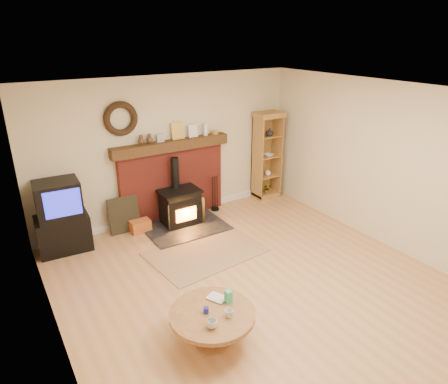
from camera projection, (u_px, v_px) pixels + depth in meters
ground at (258, 286)px, 5.50m from camera, size 5.50×5.50×0.00m
room_shell at (256, 167)px, 4.92m from camera, size 5.02×5.52×2.61m
chimney_breast at (173, 176)px, 7.30m from camera, size 2.20×0.22×1.78m
wood_stove at (181, 209)px, 7.14m from camera, size 1.40×1.00×1.22m
area_rug at (206, 252)px, 6.36m from camera, size 1.86×1.38×0.01m
tv_unit at (61, 218)px, 6.25m from camera, size 0.82×0.60×1.16m
curio_cabinet at (266, 156)px, 8.19m from camera, size 0.58×0.42×1.79m
firelog_box at (140, 226)px, 6.97m from camera, size 0.35×0.22×0.21m
leaning_painting at (124, 215)px, 6.90m from camera, size 0.53×0.14×0.64m
fire_tools at (215, 204)px, 7.81m from camera, size 0.16×0.16×0.70m
coffee_table at (213, 318)px, 4.40m from camera, size 0.96×0.96×0.57m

